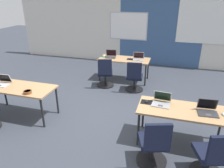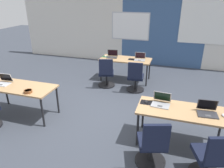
{
  "view_description": "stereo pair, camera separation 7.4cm",
  "coord_description": "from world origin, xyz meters",
  "px_view_note": "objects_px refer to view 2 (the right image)",
  "views": [
    {
      "loc": [
        1.46,
        -4.14,
        2.65
      ],
      "look_at": [
        0.3,
        -0.21,
        0.88
      ],
      "focal_mm": 33.95,
      "sensor_mm": 36.0,
      "label": 1
    },
    {
      "loc": [
        1.53,
        -4.12,
        2.65
      ],
      "look_at": [
        0.3,
        -0.21,
        0.88
      ],
      "focal_mm": 33.95,
      "sensor_mm": 36.0,
      "label": 2
    }
  ],
  "objects_px": {
    "chair_far_left": "(106,75)",
    "laptop_near_right_end": "(207,111)",
    "laptop_far_left": "(112,56)",
    "snack_bowl": "(28,91)",
    "desk_near_right": "(182,113)",
    "chair_far_right": "(135,79)",
    "chair_near_right_end": "(211,160)",
    "desk_far_center": "(126,61)",
    "laptop_near_right_inner": "(161,102)",
    "mouse_far_right": "(132,59)",
    "mouse_near_right_end": "(224,115)",
    "mouse_far_left": "(106,56)",
    "laptop_near_left_end": "(3,82)",
    "chair_near_right_inner": "(152,147)",
    "desk_near_left": "(20,89)",
    "laptop_far_right": "(140,58)",
    "mouse_near_right_inner": "(146,102)"
  },
  "relations": [
    {
      "from": "laptop_near_right_inner",
      "to": "laptop_near_right_end",
      "type": "bearing_deg",
      "value": -2.06
    },
    {
      "from": "desk_near_right",
      "to": "chair_far_right",
      "type": "distance_m",
      "value": 2.41
    },
    {
      "from": "laptop_near_right_inner",
      "to": "chair_far_right",
      "type": "distance_m",
      "value": 2.16
    },
    {
      "from": "desk_far_center",
      "to": "laptop_near_left_end",
      "type": "height_order",
      "value": "laptop_near_left_end"
    },
    {
      "from": "laptop_far_left",
      "to": "mouse_far_left",
      "type": "height_order",
      "value": "laptop_far_left"
    },
    {
      "from": "desk_far_center",
      "to": "chair_near_right_end",
      "type": "relative_size",
      "value": 1.74
    },
    {
      "from": "desk_near_right",
      "to": "mouse_near_right_end",
      "type": "distance_m",
      "value": 0.67
    },
    {
      "from": "mouse_near_right_end",
      "to": "snack_bowl",
      "type": "xyz_separation_m",
      "value": [
        -3.77,
        -0.22,
        0.02
      ]
    },
    {
      "from": "mouse_near_right_end",
      "to": "snack_bowl",
      "type": "bearing_deg",
      "value": -176.71
    },
    {
      "from": "laptop_near_left_end",
      "to": "laptop_near_right_end",
      "type": "xyz_separation_m",
      "value": [
        4.36,
        -0.01,
        0.0
      ]
    },
    {
      "from": "laptop_far_left",
      "to": "mouse_near_right_end",
      "type": "height_order",
      "value": "laptop_far_left"
    },
    {
      "from": "laptop_far_right",
      "to": "mouse_far_right",
      "type": "xyz_separation_m",
      "value": [
        -0.25,
        -0.02,
        -0.03
      ]
    },
    {
      "from": "laptop_far_left",
      "to": "laptop_near_right_end",
      "type": "relative_size",
      "value": 1.04
    },
    {
      "from": "laptop_near_right_end",
      "to": "chair_near_right_end",
      "type": "bearing_deg",
      "value": -90.97
    },
    {
      "from": "desk_near_left",
      "to": "chair_near_right_end",
      "type": "distance_m",
      "value": 4.04
    },
    {
      "from": "laptop_far_left",
      "to": "laptop_far_right",
      "type": "bearing_deg",
      "value": -9.5
    },
    {
      "from": "mouse_far_left",
      "to": "chair_near_right_end",
      "type": "xyz_separation_m",
      "value": [
        2.89,
        -3.61,
        -0.36
      ]
    },
    {
      "from": "mouse_near_right_inner",
      "to": "chair_near_right_end",
      "type": "height_order",
      "value": "chair_near_right_end"
    },
    {
      "from": "laptop_far_right",
      "to": "chair_near_right_inner",
      "type": "bearing_deg",
      "value": -80.92
    },
    {
      "from": "desk_near_left",
      "to": "chair_far_left",
      "type": "height_order",
      "value": "chair_far_left"
    },
    {
      "from": "chair_far_left",
      "to": "laptop_far_right",
      "type": "xyz_separation_m",
      "value": [
        0.87,
        0.71,
        0.39
      ]
    },
    {
      "from": "chair_far_left",
      "to": "laptop_far_right",
      "type": "relative_size",
      "value": 2.59
    },
    {
      "from": "mouse_far_left",
      "to": "mouse_far_right",
      "type": "height_order",
      "value": "same"
    },
    {
      "from": "laptop_near_right_end",
      "to": "laptop_far_right",
      "type": "xyz_separation_m",
      "value": [
        -1.71,
        2.81,
        -0.0
      ]
    },
    {
      "from": "desk_near_left",
      "to": "laptop_near_right_inner",
      "type": "distance_m",
      "value": 3.11
    },
    {
      "from": "laptop_far_left",
      "to": "chair_near_right_end",
      "type": "height_order",
      "value": "laptop_far_left"
    },
    {
      "from": "desk_near_right",
      "to": "chair_far_right",
      "type": "height_order",
      "value": "chair_far_right"
    },
    {
      "from": "chair_near_right_inner",
      "to": "snack_bowl",
      "type": "distance_m",
      "value": 2.76
    },
    {
      "from": "desk_near_right",
      "to": "mouse_far_right",
      "type": "relative_size",
      "value": 15.17
    },
    {
      "from": "laptop_far_left",
      "to": "snack_bowl",
      "type": "bearing_deg",
      "value": -113.88
    },
    {
      "from": "mouse_near_right_end",
      "to": "mouse_far_right",
      "type": "height_order",
      "value": "mouse_far_right"
    },
    {
      "from": "chair_near_right_end",
      "to": "chair_far_right",
      "type": "relative_size",
      "value": 1.0
    },
    {
      "from": "mouse_far_left",
      "to": "chair_near_right_inner",
      "type": "distance_m",
      "value": 4.13
    },
    {
      "from": "laptop_near_right_end",
      "to": "laptop_far_right",
      "type": "bearing_deg",
      "value": 116.79
    },
    {
      "from": "desk_near_right",
      "to": "desk_far_center",
      "type": "relative_size",
      "value": 1.0
    },
    {
      "from": "laptop_near_right_end",
      "to": "laptop_far_right",
      "type": "height_order",
      "value": "laptop_near_right_end"
    },
    {
      "from": "desk_far_center",
      "to": "chair_far_right",
      "type": "bearing_deg",
      "value": -57.31
    },
    {
      "from": "laptop_near_left_end",
      "to": "chair_far_right",
      "type": "relative_size",
      "value": 0.38
    },
    {
      "from": "mouse_near_right_inner",
      "to": "mouse_far_right",
      "type": "height_order",
      "value": "same"
    },
    {
      "from": "desk_near_right",
      "to": "mouse_far_left",
      "type": "xyz_separation_m",
      "value": [
        -2.44,
        2.85,
        0.08
      ]
    },
    {
      "from": "snack_bowl",
      "to": "laptop_far_right",
      "type": "bearing_deg",
      "value": 59.29
    },
    {
      "from": "chair_near_right_end",
      "to": "snack_bowl",
      "type": "bearing_deg",
      "value": -26.33
    },
    {
      "from": "mouse_near_right_end",
      "to": "laptop_far_right",
      "type": "distance_m",
      "value": 3.44
    },
    {
      "from": "mouse_near_right_inner",
      "to": "mouse_near_right_end",
      "type": "distance_m",
      "value": 1.34
    },
    {
      "from": "mouse_far_left",
      "to": "laptop_near_right_end",
      "type": "height_order",
      "value": "laptop_near_right_end"
    },
    {
      "from": "chair_near_right_end",
      "to": "chair_far_right",
      "type": "distance_m",
      "value": 3.29
    },
    {
      "from": "desk_near_left",
      "to": "desk_near_right",
      "type": "bearing_deg",
      "value": 0.0
    },
    {
      "from": "chair_near_right_end",
      "to": "mouse_far_right",
      "type": "distance_m",
      "value": 4.1
    },
    {
      "from": "laptop_near_left_end",
      "to": "chair_far_left",
      "type": "distance_m",
      "value": 2.78
    },
    {
      "from": "chair_far_left",
      "to": "laptop_near_right_end",
      "type": "relative_size",
      "value": 2.62
    }
  ]
}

